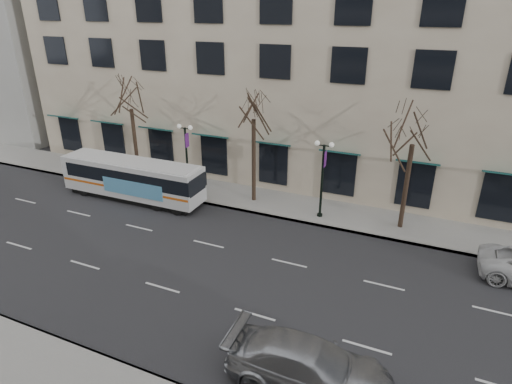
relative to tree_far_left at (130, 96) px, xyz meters
The scene contains 10 objects.
ground 14.91m from the tree_far_left, 41.35° to the right, with size 160.00×160.00×0.00m, color black.
sidewalk_far 16.40m from the tree_far_left, ahead, with size 80.00×4.00×0.15m, color gray.
building_hotel 15.52m from the tree_far_left, 56.75° to the left, with size 40.00×20.00×24.00m, color tan.
tree_far_left is the anchor object (origin of this frame).
tree_far_mid 10.00m from the tree_far_left, ahead, with size 3.60×3.60×8.55m.
tree_far_right 20.00m from the tree_far_left, ahead, with size 3.60×3.60×8.06m.
lamp_post_left 6.29m from the tree_far_left, ahead, with size 1.22×0.45×5.21m.
lamp_post_right 15.48m from the tree_far_left, ahead, with size 1.22×0.45×5.21m.
city_bus 6.25m from the tree_far_left, 56.66° to the right, with size 10.73×2.44×2.91m.
silver_car 23.75m from the tree_far_left, 37.02° to the right, with size 2.51×6.17×1.79m, color #989A9F.
Camera 1 is at (11.29, -16.42, 12.76)m, focal length 30.00 mm.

